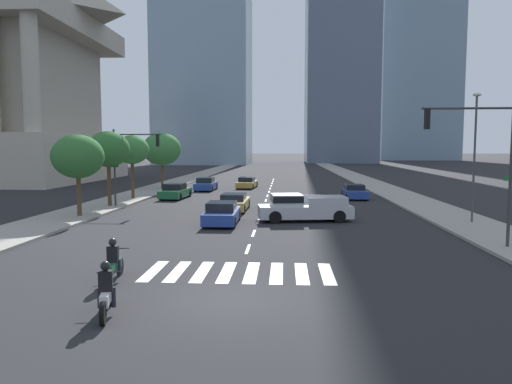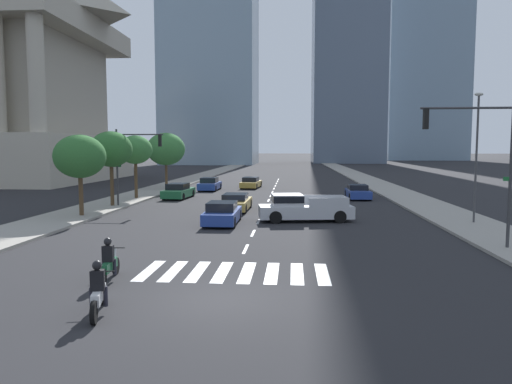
{
  "view_description": "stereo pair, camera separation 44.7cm",
  "coord_description": "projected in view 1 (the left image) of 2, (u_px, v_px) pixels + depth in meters",
  "views": [
    {
      "loc": [
        1.63,
        -13.68,
        4.47
      ],
      "look_at": [
        0.0,
        13.17,
        2.0
      ],
      "focal_mm": 33.52,
      "sensor_mm": 36.0,
      "label": 1
    },
    {
      "loc": [
        2.07,
        -13.64,
        4.47
      ],
      "look_at": [
        0.0,
        13.17,
        2.0
      ],
      "focal_mm": 33.52,
      "sensor_mm": 36.0,
      "label": 2
    }
  ],
  "objects": [
    {
      "name": "street_tree_second",
      "position": [
        108.0,
        149.0,
        35.62
      ],
      "size": [
        3.14,
        3.14,
        5.59
      ],
      "color": "#4C3823",
      "rests_on": "sidewalk_west"
    },
    {
      "name": "street_lamp_east",
      "position": [
        475.0,
        148.0,
        27.75
      ],
      "size": [
        0.5,
        0.24,
        7.49
      ],
      "color": "#3F3F42",
      "rests_on": "sidewalk_east"
    },
    {
      "name": "sedan_gold_2",
      "position": [
        247.0,
        183.0,
        53.69
      ],
      "size": [
        2.2,
        4.86,
        1.25
      ],
      "rotation": [
        0.0,
        0.0,
        1.49
      ],
      "color": "#B28E38",
      "rests_on": "ground"
    },
    {
      "name": "motorcycle_lead",
      "position": [
        114.0,
        264.0,
        16.02
      ],
      "size": [
        0.7,
        2.19,
        1.49
      ],
      "rotation": [
        0.0,
        0.0,
        1.67
      ],
      "color": "black",
      "rests_on": "ground"
    },
    {
      "name": "sedan_blue_5",
      "position": [
        206.0,
        185.0,
        50.56
      ],
      "size": [
        1.98,
        4.39,
        1.38
      ],
      "rotation": [
        0.0,
        0.0,
        1.55
      ],
      "color": "navy",
      "rests_on": "ground"
    },
    {
      "name": "motorcycle_trailing",
      "position": [
        106.0,
        294.0,
        12.81
      ],
      "size": [
        0.85,
        2.16,
        1.49
      ],
      "rotation": [
        0.0,
        0.0,
        1.81
      ],
      "color": "black",
      "rests_on": "ground"
    },
    {
      "name": "sedan_green_1",
      "position": [
        175.0,
        192.0,
        42.47
      ],
      "size": [
        2.16,
        4.66,
        1.37
      ],
      "rotation": [
        0.0,
        0.0,
        1.5
      ],
      "color": "#1E6038",
      "rests_on": "ground"
    },
    {
      "name": "office_tower_left_skyline",
      "position": [
        204.0,
        19.0,
        132.86
      ],
      "size": [
        25.31,
        23.54,
        91.85
      ],
      "color": "#7A93A8",
      "rests_on": "ground"
    },
    {
      "name": "street_tree_nearest",
      "position": [
        78.0,
        157.0,
        30.37
      ],
      "size": [
        3.27,
        3.27,
        5.19
      ],
      "color": "#4C3823",
      "rests_on": "sidewalk_west"
    },
    {
      "name": "sidewalk_west",
      "position": [
        135.0,
        195.0,
        44.66
      ],
      "size": [
        4.0,
        260.0,
        0.15
      ],
      "primitive_type": "cube",
      "color": "gray",
      "rests_on": "ground"
    },
    {
      "name": "traffic_signal_near",
      "position": [
        480.0,
        147.0,
        20.75
      ],
      "size": [
        4.2,
        0.28,
        6.44
      ],
      "rotation": [
        0.0,
        0.0,
        3.14
      ],
      "color": "#333335",
      "rests_on": "sidewalk_east"
    },
    {
      "name": "sidewalk_east",
      "position": [
        403.0,
        197.0,
        43.17
      ],
      "size": [
        4.0,
        260.0,
        0.15
      ],
      "primitive_type": "cube",
      "color": "gray",
      "rests_on": "ground"
    },
    {
      "name": "sedan_blue_3",
      "position": [
        222.0,
        214.0,
        28.25
      ],
      "size": [
        1.9,
        4.51,
        1.33
      ],
      "rotation": [
        0.0,
        0.0,
        1.58
      ],
      "color": "navy",
      "rests_on": "ground"
    },
    {
      "name": "sedan_blue_0",
      "position": [
        355.0,
        192.0,
        42.42
      ],
      "size": [
        1.91,
        4.34,
        1.25
      ],
      "rotation": [
        0.0,
        0.0,
        -1.56
      ],
      "color": "navy",
      "rests_on": "ground"
    },
    {
      "name": "street_tree_fourth",
      "position": [
        162.0,
        149.0,
        51.08
      ],
      "size": [
        4.09,
        4.09,
        5.97
      ],
      "color": "#4C3823",
      "rests_on": "sidewalk_west"
    },
    {
      "name": "sedan_gold_4",
      "position": [
        234.0,
        203.0,
        34.33
      ],
      "size": [
        2.0,
        4.75,
        1.23
      ],
      "rotation": [
        0.0,
        0.0,
        1.55
      ],
      "color": "#B28E38",
      "rests_on": "ground"
    },
    {
      "name": "crosswalk_near",
      "position": [
        239.0,
        272.0,
        17.25
      ],
      "size": [
        6.75,
        2.99,
        0.01
      ],
      "color": "silver",
      "rests_on": "ground"
    },
    {
      "name": "street_tree_third",
      "position": [
        132.0,
        150.0,
        41.13
      ],
      "size": [
        2.91,
        2.91,
        5.43
      ],
      "color": "#4C3823",
      "rests_on": "sidewalk_west"
    },
    {
      "name": "ground_plane",
      "position": [
        229.0,
        300.0,
        14.1
      ],
      "size": [
        800.0,
        800.0,
        0.0
      ],
      "primitive_type": "plane",
      "color": "#232326"
    },
    {
      "name": "traffic_signal_far",
      "position": [
        131.0,
        154.0,
        35.66
      ],
      "size": [
        3.87,
        0.28,
        5.74
      ],
      "color": "#333335",
      "rests_on": "sidewalk_west"
    },
    {
      "name": "lane_divider_center",
      "position": [
        268.0,
        196.0,
        45.08
      ],
      "size": [
        0.14,
        50.0,
        0.01
      ],
      "color": "silver",
      "rests_on": "ground"
    },
    {
      "name": "pickup_truck",
      "position": [
        300.0,
        208.0,
        29.32
      ],
      "size": [
        5.9,
        2.7,
        1.67
      ],
      "rotation": [
        0.0,
        0.0,
        3.27
      ],
      "color": "#B7BABF",
      "rests_on": "ground"
    }
  ]
}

